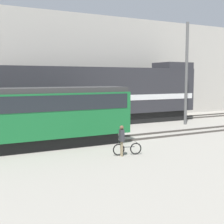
% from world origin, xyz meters
% --- Properties ---
extents(ground_plane, '(120.00, 120.00, 0.00)m').
position_xyz_m(ground_plane, '(0.00, 0.00, 0.00)').
color(ground_plane, gray).
extents(track_near, '(60.00, 1.50, 0.14)m').
position_xyz_m(track_near, '(0.00, -1.03, 0.07)').
color(track_near, '#47423D').
rests_on(track_near, ground).
extents(track_far, '(60.00, 1.51, 0.14)m').
position_xyz_m(track_far, '(0.00, 5.92, 0.07)').
color(track_far, '#47423D').
rests_on(track_far, ground).
extents(building_backdrop, '(46.70, 6.00, 10.39)m').
position_xyz_m(building_backdrop, '(0.00, 12.45, 5.19)').
color(building_backdrop, '#B7B2A8').
rests_on(building_backdrop, ground).
extents(freight_locomotive, '(19.11, 3.04, 5.68)m').
position_xyz_m(freight_locomotive, '(1.78, 5.92, 2.66)').
color(freight_locomotive, black).
rests_on(freight_locomotive, ground).
extents(streetcar, '(12.34, 2.54, 3.60)m').
position_xyz_m(streetcar, '(-6.23, -1.03, 2.06)').
color(streetcar, black).
rests_on(streetcar, ground).
extents(bicycle, '(1.59, 0.55, 0.71)m').
position_xyz_m(bicycle, '(-1.79, -4.88, 0.33)').
color(bicycle, black).
rests_on(bicycle, ground).
extents(person, '(0.30, 0.40, 1.65)m').
position_xyz_m(person, '(-2.18, -4.93, 1.00)').
color(person, '#8C7A5B').
rests_on(person, ground).
extents(utility_pole_right, '(0.25, 0.25, 9.01)m').
position_xyz_m(utility_pole_right, '(8.52, 2.44, 4.51)').
color(utility_pole_right, '#595959').
rests_on(utility_pole_right, ground).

